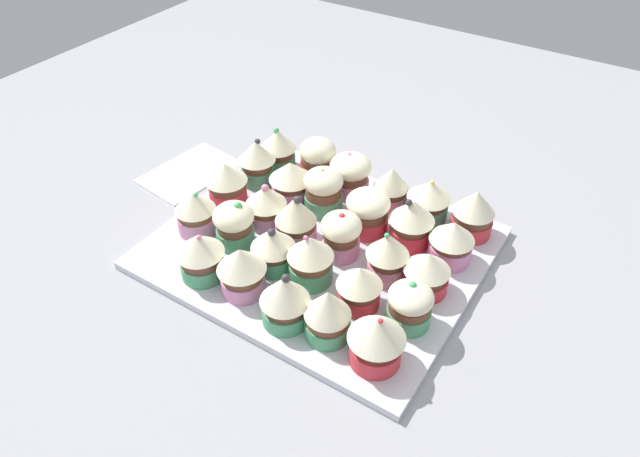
# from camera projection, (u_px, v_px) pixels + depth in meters

# --- Properties ---
(ground_plane) EXTENTS (1.80, 1.80, 0.03)m
(ground_plane) POSITION_uv_depth(u_px,v_px,m) (320.00, 258.00, 0.85)
(ground_plane) COLOR #9E9EA3
(baking_tray) EXTENTS (0.45, 0.38, 0.01)m
(baking_tray) POSITION_uv_depth(u_px,v_px,m) (320.00, 247.00, 0.84)
(baking_tray) COLOR silver
(baking_tray) RESTS_ON ground_plane
(cupcake_0) EXTENTS (0.06, 0.06, 0.08)m
(cupcake_0) POSITION_uv_depth(u_px,v_px,m) (473.00, 213.00, 0.83)
(cupcake_0) COLOR #D1333D
(cupcake_0) RESTS_ON baking_tray
(cupcake_1) EXTENTS (0.07, 0.07, 0.07)m
(cupcake_1) POSITION_uv_depth(u_px,v_px,m) (429.00, 199.00, 0.86)
(cupcake_1) COLOR #4C9E6B
(cupcake_1) RESTS_ON baking_tray
(cupcake_2) EXTENTS (0.05, 0.05, 0.07)m
(cupcake_2) POSITION_uv_depth(u_px,v_px,m) (391.00, 187.00, 0.88)
(cupcake_2) COLOR pink
(cupcake_2) RESTS_ON baking_tray
(cupcake_3) EXTENTS (0.07, 0.07, 0.07)m
(cupcake_3) POSITION_uv_depth(u_px,v_px,m) (350.00, 174.00, 0.91)
(cupcake_3) COLOR pink
(cupcake_3) RESTS_ON baking_tray
(cupcake_4) EXTENTS (0.06, 0.06, 0.07)m
(cupcake_4) POSITION_uv_depth(u_px,v_px,m) (318.00, 158.00, 0.94)
(cupcake_4) COLOR #D1333D
(cupcake_4) RESTS_ON baking_tray
(cupcake_5) EXTENTS (0.06, 0.06, 0.07)m
(cupcake_5) POSITION_uv_depth(u_px,v_px,m) (278.00, 148.00, 0.96)
(cupcake_5) COLOR #4C9E6B
(cupcake_5) RESTS_ON baking_tray
(cupcake_6) EXTENTS (0.06, 0.06, 0.07)m
(cupcake_6) POSITION_uv_depth(u_px,v_px,m) (451.00, 241.00, 0.79)
(cupcake_6) COLOR pink
(cupcake_6) RESTS_ON baking_tray
(cupcake_7) EXTENTS (0.07, 0.07, 0.08)m
(cupcake_7) POSITION_uv_depth(u_px,v_px,m) (411.00, 221.00, 0.81)
(cupcake_7) COLOR #D1333D
(cupcake_7) RESTS_ON baking_tray
(cupcake_8) EXTENTS (0.06, 0.06, 0.07)m
(cupcake_8) POSITION_uv_depth(u_px,v_px,m) (368.00, 211.00, 0.84)
(cupcake_8) COLOR #D1333D
(cupcake_8) RESTS_ON baking_tray
(cupcake_9) EXTENTS (0.06, 0.06, 0.08)m
(cupcake_9) POSITION_uv_depth(u_px,v_px,m) (323.00, 190.00, 0.87)
(cupcake_9) COLOR #4C9E6B
(cupcake_9) RESTS_ON baking_tray
(cupcake_10) EXTENTS (0.07, 0.07, 0.07)m
(cupcake_10) POSITION_uv_depth(u_px,v_px,m) (291.00, 179.00, 0.90)
(cupcake_10) COLOR pink
(cupcake_10) RESTS_ON baking_tray
(cupcake_11) EXTENTS (0.06, 0.06, 0.08)m
(cupcake_11) POSITION_uv_depth(u_px,v_px,m) (257.00, 161.00, 0.93)
(cupcake_11) COLOR #4C9E6B
(cupcake_11) RESTS_ON baking_tray
(cupcake_12) EXTENTS (0.06, 0.06, 0.06)m
(cupcake_12) POSITION_uv_depth(u_px,v_px,m) (427.00, 271.00, 0.74)
(cupcake_12) COLOR #D1333D
(cupcake_12) RESTS_ON baking_tray
(cupcake_13) EXTENTS (0.06, 0.06, 0.08)m
(cupcake_13) POSITION_uv_depth(u_px,v_px,m) (387.00, 255.00, 0.76)
(cupcake_13) COLOR pink
(cupcake_13) RESTS_ON baking_tray
(cupcake_14) EXTENTS (0.06, 0.06, 0.07)m
(cupcake_14) POSITION_uv_depth(u_px,v_px,m) (341.00, 235.00, 0.79)
(cupcake_14) COLOR pink
(cupcake_14) RESTS_ON baking_tray
(cupcake_15) EXTENTS (0.06, 0.06, 0.08)m
(cupcake_15) POSITION_uv_depth(u_px,v_px,m) (296.00, 219.00, 0.82)
(cupcake_15) COLOR pink
(cupcake_15) RESTS_ON baking_tray
(cupcake_16) EXTENTS (0.06, 0.06, 0.07)m
(cupcake_16) POSITION_uv_depth(u_px,v_px,m) (268.00, 203.00, 0.85)
(cupcake_16) COLOR pink
(cupcake_16) RESTS_ON baking_tray
(cupcake_17) EXTENTS (0.07, 0.07, 0.07)m
(cupcake_17) POSITION_uv_depth(u_px,v_px,m) (227.00, 182.00, 0.88)
(cupcake_17) COLOR #D1333D
(cupcake_17) RESTS_ON baking_tray
(cupcake_18) EXTENTS (0.06, 0.06, 0.06)m
(cupcake_18) POSITION_uv_depth(u_px,v_px,m) (410.00, 305.00, 0.70)
(cupcake_18) COLOR #4C9E6B
(cupcake_18) RESTS_ON baking_tray
(cupcake_19) EXTENTS (0.06, 0.06, 0.06)m
(cupcake_19) POSITION_uv_depth(u_px,v_px,m) (359.00, 286.00, 0.72)
(cupcake_19) COLOR #D1333D
(cupcake_19) RESTS_ON baking_tray
(cupcake_20) EXTENTS (0.06, 0.06, 0.08)m
(cupcake_20) POSITION_uv_depth(u_px,v_px,m) (310.00, 258.00, 0.75)
(cupcake_20) COLOR #4C9E6B
(cupcake_20) RESTS_ON baking_tray
(cupcake_21) EXTENTS (0.06, 0.06, 0.07)m
(cupcake_21) POSITION_uv_depth(u_px,v_px,m) (273.00, 247.00, 0.77)
(cupcake_21) COLOR #4C9E6B
(cupcake_21) RESTS_ON baking_tray
(cupcake_22) EXTENTS (0.06, 0.06, 0.07)m
(cupcake_22) POSITION_uv_depth(u_px,v_px,m) (234.00, 224.00, 0.81)
(cupcake_22) COLOR #4C9E6B
(cupcake_22) RESTS_ON baking_tray
(cupcake_23) EXTENTS (0.06, 0.06, 0.07)m
(cupcake_23) POSITION_uv_depth(u_px,v_px,m) (196.00, 212.00, 0.84)
(cupcake_23) COLOR pink
(cupcake_23) RESTS_ON baking_tray
(cupcake_24) EXTENTS (0.07, 0.07, 0.08)m
(cupcake_24) POSITION_uv_depth(u_px,v_px,m) (377.00, 338.00, 0.65)
(cupcake_24) COLOR #D1333D
(cupcake_24) RESTS_ON baking_tray
(cupcake_25) EXTENTS (0.06, 0.06, 0.08)m
(cupcake_25) POSITION_uv_depth(u_px,v_px,m) (328.00, 313.00, 0.68)
(cupcake_25) COLOR #4C9E6B
(cupcake_25) RESTS_ON baking_tray
(cupcake_26) EXTENTS (0.06, 0.06, 0.08)m
(cupcake_26) POSITION_uv_depth(u_px,v_px,m) (285.00, 299.00, 0.70)
(cupcake_26) COLOR #4C9E6B
(cupcake_26) RESTS_ON baking_tray
(cupcake_27) EXTENTS (0.07, 0.07, 0.07)m
(cupcake_27) POSITION_uv_depth(u_px,v_px,m) (242.00, 269.00, 0.74)
(cupcake_27) COLOR pink
(cupcake_27) RESTS_ON baking_tray
(cupcake_28) EXTENTS (0.07, 0.07, 0.07)m
(cupcake_28) POSITION_uv_depth(u_px,v_px,m) (200.00, 254.00, 0.76)
(cupcake_28) COLOR #4C9E6B
(cupcake_28) RESTS_ON baking_tray
(napkin) EXTENTS (0.13, 0.17, 0.01)m
(napkin) POSITION_uv_depth(u_px,v_px,m) (190.00, 172.00, 0.99)
(napkin) COLOR white
(napkin) RESTS_ON ground_plane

